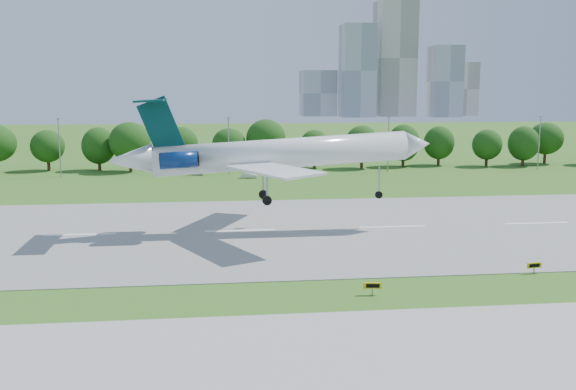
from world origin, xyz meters
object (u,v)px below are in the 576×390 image
(taxi_sign_left, at_px, (372,286))
(service_vehicle_a, at_px, (249,175))
(service_vehicle_b, at_px, (196,172))
(airliner, at_px, (266,153))

(taxi_sign_left, height_order, service_vehicle_a, taxi_sign_left)
(service_vehicle_b, bearing_deg, taxi_sign_left, -149.45)
(taxi_sign_left, bearing_deg, service_vehicle_b, 108.40)
(airliner, distance_m, service_vehicle_a, 51.33)
(service_vehicle_a, height_order, service_vehicle_b, service_vehicle_b)
(taxi_sign_left, bearing_deg, service_vehicle_a, 101.50)
(service_vehicle_a, bearing_deg, taxi_sign_left, -171.22)
(taxi_sign_left, bearing_deg, airliner, 111.32)
(taxi_sign_left, xyz_separation_m, service_vehicle_b, (-17.43, 83.85, -0.25))
(taxi_sign_left, xyz_separation_m, service_vehicle_a, (-6.58, 77.71, -0.27))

